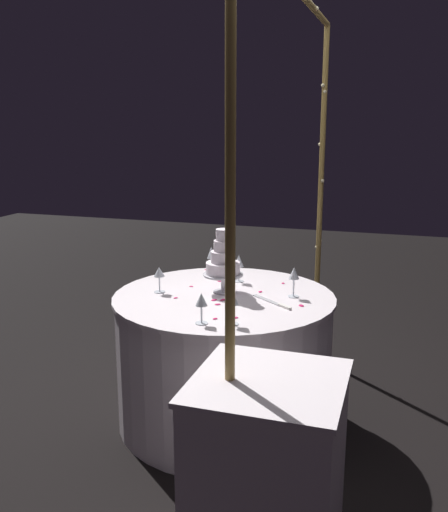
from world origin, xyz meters
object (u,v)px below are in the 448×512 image
object	(u,v)px
wine_glass_0	(201,301)
wine_glass_1	(294,275)
wine_glass_3	(239,262)
wine_glass_4	(159,273)
decorative_arch	(292,157)
tiered_cake	(223,261)
wine_glass_5	(211,254)
cake_knife	(274,303)
main_table	(224,358)
side_table	(267,475)
wine_glass_2	(232,300)

from	to	relation	value
wine_glass_0	wine_glass_1	size ratio (longest dim) A/B	0.90
wine_glass_3	wine_glass_4	distance (m)	0.49
wine_glass_3	decorative_arch	bearing A→B (deg)	50.99
tiered_cake	wine_glass_4	distance (m)	0.36
wine_glass_1	wine_glass_5	size ratio (longest dim) A/B	0.95
wine_glass_5	wine_glass_4	bearing A→B (deg)	-17.61
wine_glass_1	cake_knife	xyz separation A→B (m)	(0.15, -0.07, -0.12)
main_table	wine_glass_0	world-z (taller)	wine_glass_0
side_table	tiered_cake	distance (m)	1.27
wine_glass_2	wine_glass_4	distance (m)	0.64
tiered_cake	cake_knife	size ratio (longest dim) A/B	1.45
wine_glass_4	tiered_cake	bearing A→B (deg)	107.05
side_table	wine_glass_5	size ratio (longest dim) A/B	4.41
main_table	decorative_arch	bearing A→B (deg)	89.80
wine_glass_0	wine_glass_1	bearing A→B (deg)	148.94
main_table	side_table	world-z (taller)	side_table
tiered_cake	wine_glass_4	bearing A→B (deg)	-72.95
wine_glass_0	wine_glass_1	xyz separation A→B (m)	(-0.54, 0.33, 0.01)
wine_glass_2	cake_knife	size ratio (longest dim) A/B	0.65
wine_glass_2	wine_glass_4	size ratio (longest dim) A/B	1.11
wine_glass_2	cake_knife	distance (m)	0.40
main_table	wine_glass_3	xyz separation A→B (m)	(-0.28, 0.00, 0.49)
wine_glass_2	wine_glass_3	distance (m)	0.73
decorative_arch	wine_glass_3	world-z (taller)	decorative_arch
wine_glass_5	main_table	bearing A→B (deg)	27.84
side_table	wine_glass_0	world-z (taller)	wine_glass_0
wine_glass_0	wine_glass_5	world-z (taller)	wine_glass_5
main_table	wine_glass_0	size ratio (longest dim) A/B	8.14
cake_knife	main_table	bearing A→B (deg)	-101.20
decorative_arch	cake_knife	world-z (taller)	decorative_arch
wine_glass_0	wine_glass_1	world-z (taller)	wine_glass_1
wine_glass_3	wine_glass_5	bearing A→B (deg)	-118.42
side_table	wine_glass_3	distance (m)	1.45
decorative_arch	cake_knife	distance (m)	0.75
cake_knife	tiered_cake	bearing A→B (deg)	-108.33
main_table	tiered_cake	xyz separation A→B (m)	(-0.05, -0.02, 0.55)
side_table	wine_glass_0	size ratio (longest dim) A/B	5.16
main_table	cake_knife	bearing A→B (deg)	78.80
main_table	wine_glass_1	distance (m)	0.62
wine_glass_4	wine_glass_0	bearing A→B (deg)	44.54
decorative_arch	tiered_cake	world-z (taller)	decorative_arch
wine_glass_1	wine_glass_5	bearing A→B (deg)	-118.45
wine_glass_2	wine_glass_0	bearing A→B (deg)	-75.39
decorative_arch	tiered_cake	bearing A→B (deg)	-97.13
tiered_cake	wine_glass_5	size ratio (longest dim) A/B	2.06
wine_glass_0	decorative_arch	bearing A→B (deg)	145.12
side_table	main_table	bearing A→B (deg)	-153.88
side_table	wine_glass_0	bearing A→B (deg)	-140.05
wine_glass_3	wine_glass_2	bearing A→B (deg)	13.83
side_table	wine_glass_4	xyz separation A→B (m)	(-0.94, -0.84, 0.46)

